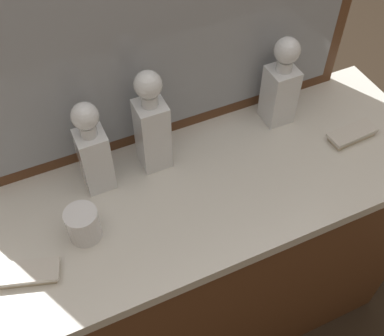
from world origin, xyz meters
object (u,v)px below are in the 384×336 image
at_px(crystal_decanter_far_right, 152,130).
at_px(crystal_tumbler_far_right, 83,225).
at_px(silver_brush_center, 27,273).
at_px(crystal_decanter_rear, 280,89).
at_px(crystal_decanter_right, 94,155).
at_px(silver_brush_left, 352,134).

relative_size(crystal_decanter_far_right, crystal_tumbler_far_right, 3.48).
bearing_deg(silver_brush_center, crystal_decanter_far_right, 27.49).
xyz_separation_m(crystal_tumbler_far_right, silver_brush_center, (-0.15, -0.05, -0.03)).
relative_size(crystal_decanter_rear, silver_brush_center, 1.76).
xyz_separation_m(crystal_decanter_right, crystal_tumbler_far_right, (-0.08, -0.14, -0.07)).
bearing_deg(crystal_decanter_far_right, silver_brush_left, -15.43).
bearing_deg(silver_brush_left, crystal_decanter_rear, 133.67).
bearing_deg(crystal_decanter_right, crystal_decanter_far_right, 3.27).
xyz_separation_m(crystal_decanter_far_right, silver_brush_left, (0.52, -0.14, -0.11)).
relative_size(crystal_decanter_right, silver_brush_center, 1.74).
xyz_separation_m(crystal_decanter_right, silver_brush_left, (0.68, -0.14, -0.09)).
distance_m(crystal_decanter_far_right, crystal_decanter_rear, 0.38).
height_order(crystal_decanter_right, silver_brush_center, crystal_decanter_right).
bearing_deg(silver_brush_center, crystal_decanter_rear, 15.41).
xyz_separation_m(crystal_decanter_rear, silver_brush_left, (0.15, -0.16, -0.09)).
bearing_deg(crystal_decanter_far_right, crystal_tumbler_far_right, -148.02).
height_order(crystal_decanter_far_right, silver_brush_left, crystal_decanter_far_right).
bearing_deg(silver_brush_center, crystal_decanter_right, 39.97).
xyz_separation_m(crystal_decanter_right, crystal_decanter_far_right, (0.15, 0.01, 0.01)).
bearing_deg(crystal_decanter_far_right, crystal_decanter_rear, 1.75).
relative_size(crystal_tumbler_far_right, silver_brush_center, 0.56).
distance_m(crystal_decanter_rear, silver_brush_left, 0.24).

